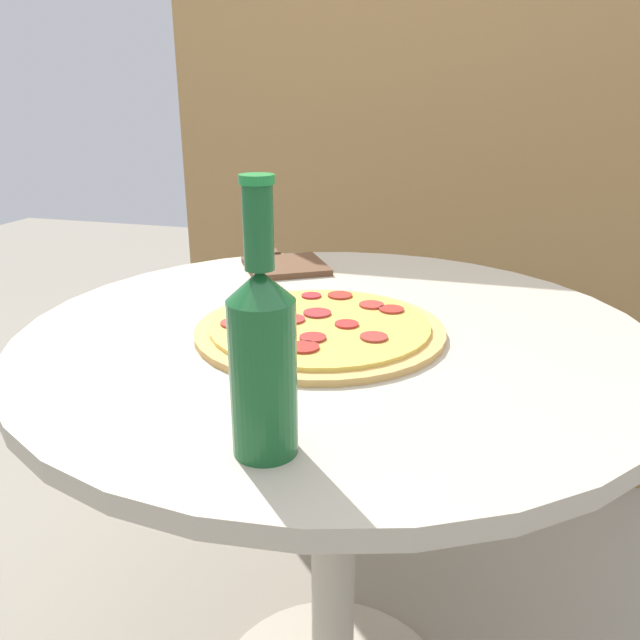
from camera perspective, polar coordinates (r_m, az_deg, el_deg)
table at (r=1.00m, az=1.33°, el=-9.70°), size 0.93×0.93×0.77m
fence_panel at (r=1.80m, az=9.02°, el=11.81°), size 1.43×0.04×1.69m
pizza at (r=0.90m, az=-0.02°, el=-0.71°), size 0.36×0.36×0.02m
beer_bottle at (r=0.57m, az=-5.27°, el=-3.19°), size 0.06×0.06×0.26m
pizza_paddle at (r=1.26m, az=-3.41°, el=5.21°), size 0.21×0.27×0.02m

